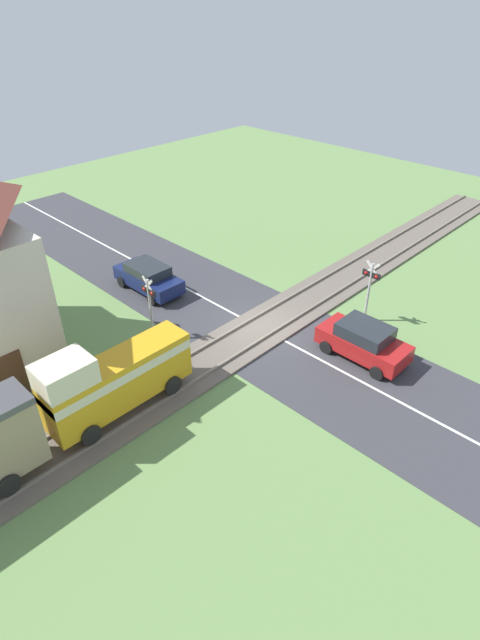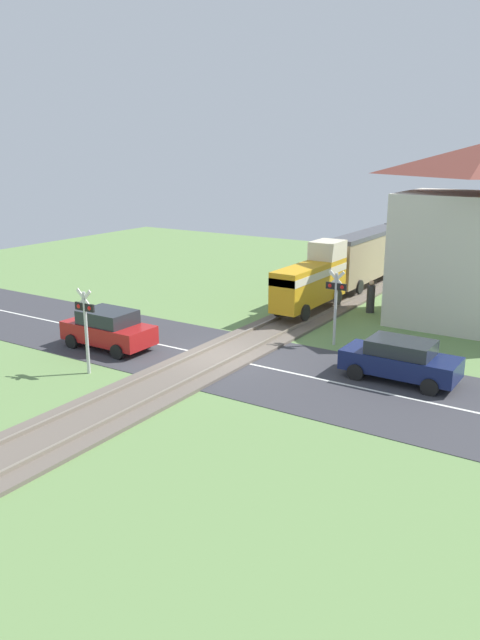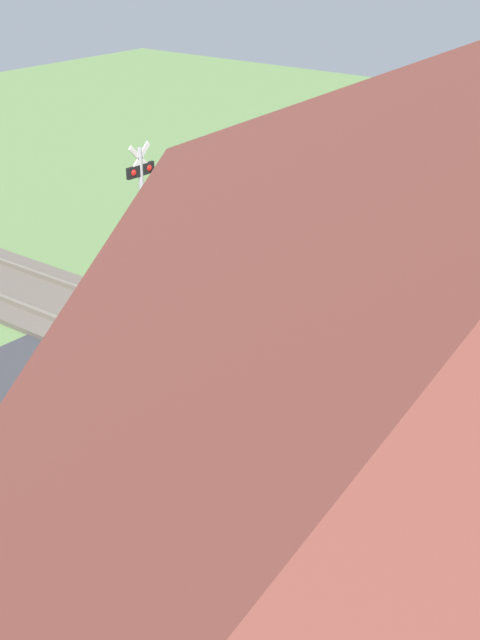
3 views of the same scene
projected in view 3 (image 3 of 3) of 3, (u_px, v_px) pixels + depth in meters
The scene contains 6 objects.
ground_plane at pixel (184, 354), 18.18m from camera, with size 60.00×60.00×0.00m, color #66894C.
road_surface at pixel (184, 354), 18.17m from camera, with size 48.00×6.40×0.02m.
track_bed at pixel (184, 351), 18.15m from camera, with size 2.80×48.00×0.24m.
car_near_crossing at pixel (260, 241), 21.84m from camera, with size 3.87×1.89×1.61m.
crossing_signal_west_approach at pixel (141, 189), 21.71m from camera, with size 0.90×0.18×3.15m.
crossing_signal_east_approach at pixel (247, 385), 12.92m from camera, with size 0.90×0.18×3.15m.
Camera 3 is at (11.98, 10.89, 8.37)m, focal length 50.00 mm.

